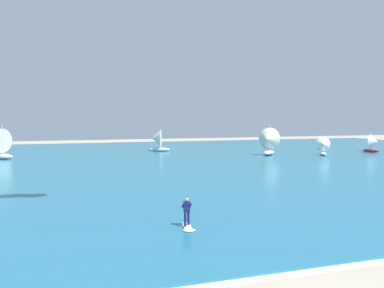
{
  "coord_description": "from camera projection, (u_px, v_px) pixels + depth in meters",
  "views": [
    {
      "loc": [
        -8.65,
        -9.96,
        6.36
      ],
      "look_at": [
        -0.43,
        14.15,
        4.72
      ],
      "focal_mm": 38.39,
      "sensor_mm": 36.0,
      "label": 1
    }
  ],
  "objects": [
    {
      "name": "ocean",
      "position": [
        116.0,
        161.0,
        59.25
      ],
      "size": [
        160.0,
        90.0,
        0.1
      ],
      "primitive_type": "cube",
      "color": "#236B89",
      "rests_on": "ground"
    },
    {
      "name": "kitesurfer",
      "position": [
        187.0,
        217.0,
        23.38
      ],
      "size": [
        0.9,
        2.02,
        1.67
      ],
      "color": "white",
      "rests_on": "ocean"
    },
    {
      "name": "sailboat_anchored_offshore",
      "position": [
        324.0,
        146.0,
        67.89
      ],
      "size": [
        2.73,
        3.04,
        3.43
      ],
      "color": "white",
      "rests_on": "ocean"
    },
    {
      "name": "shoreline_foam",
      "position": [
        277.0,
        270.0,
        17.14
      ],
      "size": [
        103.38,
        1.84,
        0.01
      ],
      "primitive_type": "cube",
      "color": "white",
      "rests_on": "ground"
    },
    {
      "name": "sailboat_trailing",
      "position": [
        374.0,
        143.0,
        73.94
      ],
      "size": [
        2.87,
        3.22,
        3.6
      ],
      "color": "maroon",
      "rests_on": "ocean"
    },
    {
      "name": "sailboat_mid_right",
      "position": [
        157.0,
        140.0,
        76.34
      ],
      "size": [
        4.07,
        3.62,
        4.57
      ],
      "color": "silver",
      "rests_on": "ocean"
    },
    {
      "name": "sailboat_near_shore",
      "position": [
        268.0,
        141.0,
        68.06
      ],
      "size": [
        4.52,
        4.59,
        5.16
      ],
      "color": "silver",
      "rests_on": "ocean"
    }
  ]
}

